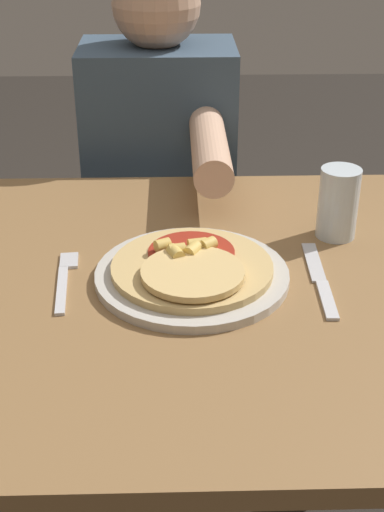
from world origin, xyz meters
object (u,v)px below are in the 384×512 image
at_px(plate, 192,275).
at_px(dining_table, 208,350).
at_px(drinking_glass, 338,203).
at_px(pizza, 192,267).
at_px(person_diner, 161,180).
at_px(knife, 320,280).
at_px(fork, 65,278).

bearing_deg(plate, dining_table, -15.72).
distance_m(dining_table, drinking_glass, 0.32).
bearing_deg(pizza, plate, 84.13).
relative_size(dining_table, pizza, 4.00).
bearing_deg(pizza, person_diner, 95.14).
xyz_separation_m(drinking_glass, person_diner, (-0.30, 0.45, -0.15)).
distance_m(dining_table, person_diner, 0.61).
distance_m(pizza, person_diner, 0.61).
bearing_deg(drinking_glass, person_diner, 123.30).
bearing_deg(plate, person_diner, 95.23).
relative_size(dining_table, knife, 4.40).
bearing_deg(drinking_glass, dining_table, -146.49).
height_order(pizza, fork, pizza).
bearing_deg(pizza, knife, -2.00).
xyz_separation_m(dining_table, pizza, (-0.03, 0.00, 0.15)).
xyz_separation_m(plate, drinking_glass, (0.24, 0.14, 0.05)).
bearing_deg(dining_table, knife, -1.52).
bearing_deg(plate, fork, 178.22).
relative_size(plate, person_diner, 0.26).
bearing_deg(fork, dining_table, -3.47).
height_order(dining_table, pizza, pizza).
relative_size(plate, fork, 1.65).
bearing_deg(drinking_glass, fork, -163.20).
xyz_separation_m(fork, knife, (0.38, -0.02, 0.00)).
relative_size(knife, person_diner, 0.20).
xyz_separation_m(pizza, drinking_glass, (0.24, 0.14, 0.04)).
bearing_deg(drinking_glass, pizza, -149.80).
bearing_deg(dining_table, person_diner, 97.59).
bearing_deg(knife, pizza, 178.00).
relative_size(fork, person_diner, 0.16).
xyz_separation_m(knife, drinking_glass, (0.05, 0.15, 0.06)).
height_order(dining_table, plate, plate).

